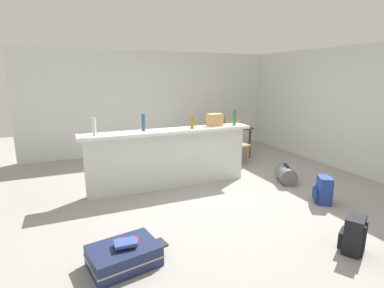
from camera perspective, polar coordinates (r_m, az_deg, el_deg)
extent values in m
cube|color=gray|center=(5.21, 3.89, -8.99)|extent=(13.00, 13.00, 0.05)
cube|color=silver|center=(7.70, -6.35, 7.94)|extent=(6.60, 0.10, 2.50)
cube|color=silver|center=(7.01, 25.86, 6.23)|extent=(0.10, 6.00, 2.50)
cube|color=silver|center=(5.17, -4.28, -3.12)|extent=(2.80, 0.20, 0.98)
cube|color=white|center=(5.06, -4.38, 2.48)|extent=(2.96, 0.40, 0.05)
cylinder|color=silver|center=(4.74, -18.25, 3.17)|extent=(0.06, 0.06, 0.28)
cylinder|color=#284C89|center=(4.97, -9.31, 4.07)|extent=(0.06, 0.06, 0.28)
cylinder|color=#9E661E|center=(5.09, 0.03, 4.19)|extent=(0.06, 0.06, 0.23)
cylinder|color=#2D6B38|center=(5.50, 8.13, 5.09)|extent=(0.06, 0.06, 0.30)
cube|color=tan|center=(5.42, 4.39, 4.65)|extent=(0.26, 0.18, 0.22)
cube|color=#4C331E|center=(7.09, 6.29, 3.19)|extent=(1.10, 0.80, 0.04)
cylinder|color=#4C331E|center=(6.65, 3.95, -0.69)|extent=(0.06, 0.06, 0.70)
cylinder|color=#4C331E|center=(7.13, 10.99, 0.05)|extent=(0.06, 0.06, 0.70)
cylinder|color=#4C331E|center=(7.24, 1.52, 0.49)|extent=(0.06, 0.06, 0.70)
cylinder|color=#4C331E|center=(7.69, 8.18, 1.10)|extent=(0.06, 0.06, 0.70)
cube|color=#9E754C|center=(6.61, 8.84, -0.19)|extent=(0.42, 0.42, 0.04)
cube|color=#9E754C|center=(6.70, 8.03, 2.29)|extent=(0.40, 0.06, 0.48)
cylinder|color=#9E754C|center=(6.45, 8.41, -2.57)|extent=(0.04, 0.04, 0.41)
cylinder|color=#9E754C|center=(6.63, 10.69, -2.22)|extent=(0.04, 0.04, 0.41)
cylinder|color=#9E754C|center=(6.70, 6.86, -1.92)|extent=(0.04, 0.04, 0.41)
cylinder|color=#9E754C|center=(6.88, 9.10, -1.60)|extent=(0.04, 0.04, 0.41)
cube|color=#9E754C|center=(7.67, 4.24, 1.78)|extent=(0.46, 0.46, 0.04)
cube|color=#9E754C|center=(7.48, 5.09, 3.51)|extent=(0.40, 0.10, 0.48)
cylinder|color=#9E754C|center=(7.94, 4.47, 0.50)|extent=(0.04, 0.04, 0.41)
cylinder|color=#9E754C|center=(7.76, 2.56, 0.23)|extent=(0.04, 0.04, 0.41)
cylinder|color=#9E754C|center=(7.69, 5.88, 0.06)|extent=(0.04, 0.04, 0.41)
cylinder|color=#9E754C|center=(7.50, 3.95, -0.23)|extent=(0.04, 0.04, 0.41)
cube|color=#1E284C|center=(3.35, -12.93, -20.13)|extent=(0.76, 0.60, 0.22)
cube|color=gray|center=(3.35, -12.93, -20.13)|extent=(0.77, 0.61, 0.02)
cube|color=#2D2D33|center=(3.49, -6.30, -18.42)|extent=(0.17, 0.20, 0.02)
cube|color=black|center=(3.87, 28.65, -15.01)|extent=(0.33, 0.30, 0.42)
cube|color=black|center=(3.92, 26.89, -15.69)|extent=(0.22, 0.16, 0.19)
cube|color=black|center=(3.93, 30.26, -15.08)|extent=(0.04, 0.04, 0.36)
cube|color=black|center=(3.81, 29.98, -15.99)|extent=(0.04, 0.04, 0.36)
cylinder|color=slate|center=(5.75, 17.54, -5.55)|extent=(0.47, 0.56, 0.30)
cube|color=black|center=(5.70, 17.65, -3.93)|extent=(0.11, 0.19, 0.04)
cube|color=#233D93|center=(5.04, 23.95, -8.04)|extent=(0.30, 0.33, 0.42)
cube|color=navy|center=(5.04, 22.65, -8.82)|extent=(0.17, 0.22, 0.19)
cube|color=black|center=(5.14, 24.82, -7.99)|extent=(0.04, 0.04, 0.36)
cube|color=black|center=(5.01, 25.24, -8.55)|extent=(0.04, 0.04, 0.36)
cube|color=#AD2D2D|center=(3.32, -12.33, -17.96)|extent=(0.26, 0.22, 0.03)
cube|color=#334C99|center=(3.26, -12.67, -17.99)|extent=(0.22, 0.16, 0.03)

